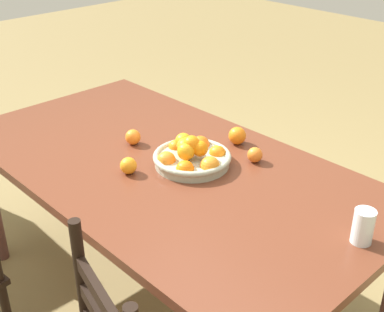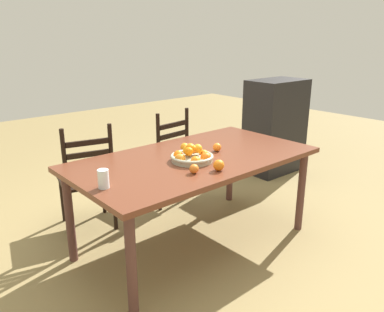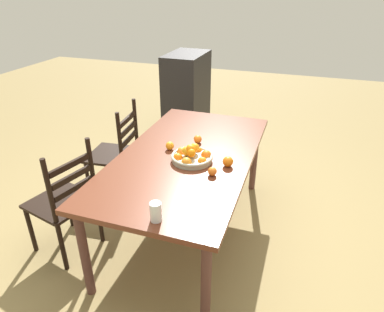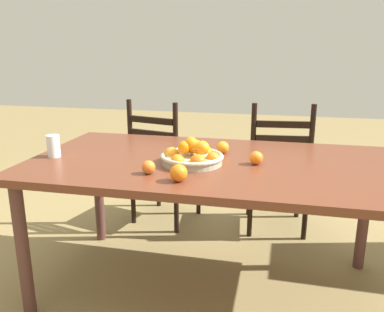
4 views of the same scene
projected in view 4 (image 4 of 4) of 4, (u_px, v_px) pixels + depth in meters
The scene contains 10 objects.
ground_plane at pixel (210, 288), 2.28m from camera, with size 12.00×12.00×0.00m, color olive.
dining_table at pixel (211, 174), 2.09m from camera, with size 1.90×1.02×0.76m.
chair_near_window at pixel (163, 165), 3.04m from camera, with size 0.53×0.53×0.96m.
chair_by_cabinet at pixel (278, 171), 2.89m from camera, with size 0.48×0.48×0.97m.
fruit_bowl at pixel (192, 156), 2.01m from camera, with size 0.32×0.32×0.14m.
orange_loose_0 at pixel (179, 173), 1.75m from camera, with size 0.08×0.08×0.08m, color orange.
orange_loose_1 at pixel (223, 147), 2.20m from camera, with size 0.07×0.07×0.07m, color orange.
orange_loose_2 at pixel (149, 167), 1.85m from camera, with size 0.06×0.06×0.06m, color orange.
orange_loose_3 at pixel (256, 158), 2.00m from camera, with size 0.07×0.07×0.07m, color orange.
drinking_glass at pixel (53, 146), 2.13m from camera, with size 0.07×0.07×0.12m, color silver.
Camera 4 is at (0.33, -1.96, 1.34)m, focal length 37.18 mm.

